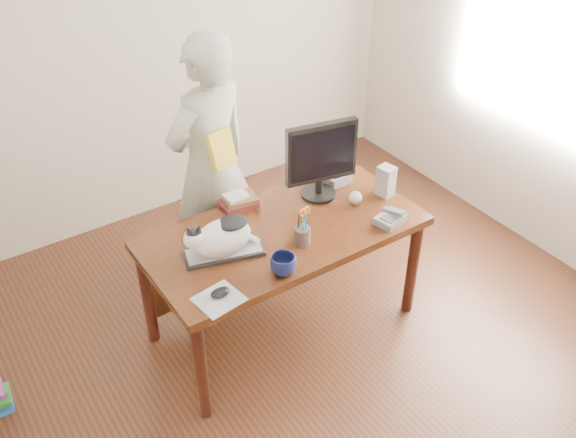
% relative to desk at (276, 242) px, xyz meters
% --- Properties ---
extents(room, '(4.50, 4.50, 4.50)m').
position_rel_desk_xyz_m(room, '(0.00, -0.68, 0.75)').
color(room, black).
rests_on(room, ground).
extents(desk, '(1.60, 0.80, 0.75)m').
position_rel_desk_xyz_m(desk, '(0.00, 0.00, 0.00)').
color(desk, black).
rests_on(desk, ground).
extents(keyboard, '(0.46, 0.28, 0.03)m').
position_rel_desk_xyz_m(keyboard, '(-0.39, -0.09, 0.16)').
color(keyboard, black).
rests_on(keyboard, desk).
extents(cat, '(0.42, 0.28, 0.24)m').
position_rel_desk_xyz_m(cat, '(-0.41, -0.09, 0.27)').
color(cat, white).
rests_on(cat, keyboard).
extents(monitor, '(0.44, 0.25, 0.50)m').
position_rel_desk_xyz_m(monitor, '(0.37, 0.08, 0.43)').
color(monitor, black).
rests_on(monitor, desk).
extents(pen_cup, '(0.10, 0.10, 0.24)m').
position_rel_desk_xyz_m(pen_cup, '(0.02, -0.25, 0.21)').
color(pen_cup, gray).
rests_on(pen_cup, desk).
extents(mousepad, '(0.25, 0.23, 0.00)m').
position_rel_desk_xyz_m(mousepad, '(-0.59, -0.39, 0.15)').
color(mousepad, '#A2A8AE').
rests_on(mousepad, desk).
extents(mouse, '(0.11, 0.08, 0.04)m').
position_rel_desk_xyz_m(mouse, '(-0.57, -0.37, 0.17)').
color(mouse, black).
rests_on(mouse, mousepad).
extents(coffee_mug, '(0.19, 0.19, 0.11)m').
position_rel_desk_xyz_m(coffee_mug, '(-0.21, -0.40, 0.20)').
color(coffee_mug, '#0E1338').
rests_on(coffee_mug, desk).
extents(phone, '(0.20, 0.17, 0.08)m').
position_rel_desk_xyz_m(phone, '(0.55, -0.37, 0.17)').
color(phone, slate).
rests_on(phone, desk).
extents(speaker, '(0.10, 0.11, 0.19)m').
position_rel_desk_xyz_m(speaker, '(0.72, -0.13, 0.24)').
color(speaker, '#9C9D9F').
rests_on(speaker, desk).
extents(baseball, '(0.08, 0.08, 0.08)m').
position_rel_desk_xyz_m(baseball, '(0.50, -0.11, 0.19)').
color(baseball, beige).
rests_on(baseball, desk).
extents(book_stack, '(0.23, 0.18, 0.08)m').
position_rel_desk_xyz_m(book_stack, '(-0.09, 0.26, 0.18)').
color(book_stack, '#491315').
rests_on(book_stack, desk).
extents(calculator, '(0.17, 0.22, 0.06)m').
position_rel_desk_xyz_m(calculator, '(0.56, 0.19, 0.18)').
color(calculator, slate).
rests_on(calculator, desk).
extents(person, '(0.70, 0.54, 1.72)m').
position_rel_desk_xyz_m(person, '(-0.09, 0.62, 0.26)').
color(person, silver).
rests_on(person, ground).
extents(held_book, '(0.18, 0.13, 0.23)m').
position_rel_desk_xyz_m(held_book, '(-0.09, 0.45, 0.45)').
color(held_book, yellow).
rests_on(held_book, person).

